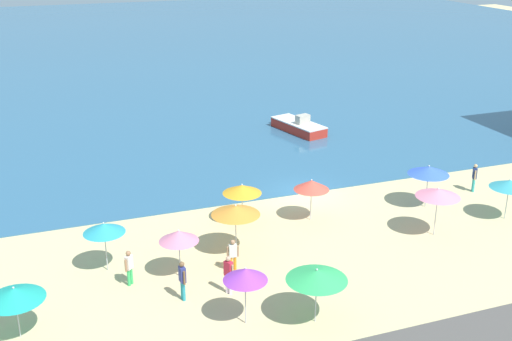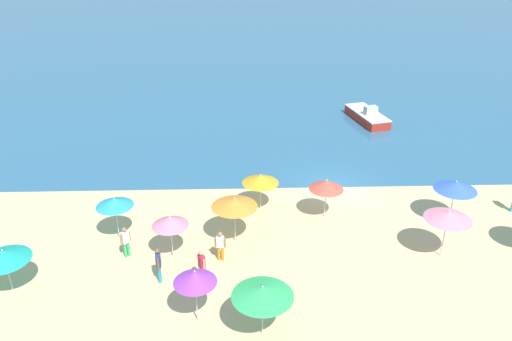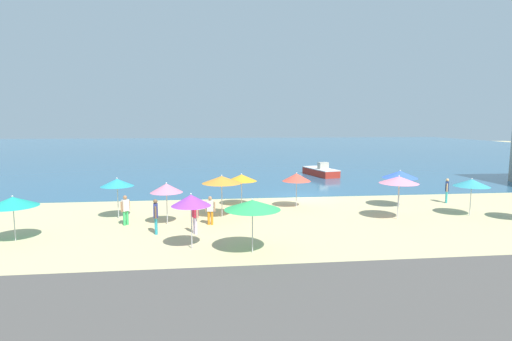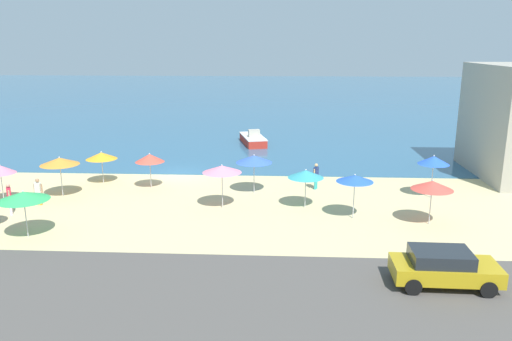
# 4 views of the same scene
# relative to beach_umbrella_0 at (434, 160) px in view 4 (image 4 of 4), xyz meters

# --- Properties ---
(ground_plane) EXTENTS (160.00, 160.00, 0.00)m
(ground_plane) POSITION_rel_beach_umbrella_0_xyz_m (-16.74, 4.58, -2.37)
(ground_plane) COLOR #CEBB85
(sea) EXTENTS (150.00, 110.00, 0.05)m
(sea) POSITION_rel_beach_umbrella_0_xyz_m (-16.74, 59.58, -2.34)
(sea) COLOR #2D5E81
(sea) RESTS_ON ground_plane
(coastal_road) EXTENTS (80.00, 8.00, 0.06)m
(coastal_road) POSITION_rel_beach_umbrella_0_xyz_m (-16.74, -13.42, -2.34)
(coastal_road) COLOR #4E4A46
(coastal_road) RESTS_ON ground_plane
(beach_umbrella_0) EXTENTS (1.89, 1.89, 2.69)m
(beach_umbrella_0) POSITION_rel_beach_umbrella_0_xyz_m (0.00, 0.00, 0.00)
(beach_umbrella_0) COLOR #B2B2B7
(beach_umbrella_0) RESTS_ON ground_plane
(beach_umbrella_1) EXTENTS (2.07, 2.07, 2.31)m
(beach_umbrella_1) POSITION_rel_beach_umbrella_0_xyz_m (-7.86, -2.37, -0.35)
(beach_umbrella_1) COLOR #B2B2B7
(beach_umbrella_1) RESTS_ON ground_plane
(beach_umbrella_2) EXTENTS (2.29, 2.29, 2.49)m
(beach_umbrella_2) POSITION_rel_beach_umbrella_0_xyz_m (-11.00, 0.48, -0.18)
(beach_umbrella_2) COLOR #B2B2B7
(beach_umbrella_2) RESTS_ON ground_plane
(beach_umbrella_3) EXTENTS (2.07, 2.07, 2.22)m
(beach_umbrella_3) POSITION_rel_beach_umbrella_0_xyz_m (-21.41, 2.12, -0.45)
(beach_umbrella_3) COLOR #B2B2B7
(beach_umbrella_3) RESTS_ON ground_plane
(beach_umbrella_6) EXTENTS (2.45, 2.45, 2.40)m
(beach_umbrella_6) POSITION_rel_beach_umbrella_0_xyz_m (-21.71, -7.69, -0.25)
(beach_umbrella_6) COLOR #B2B2B7
(beach_umbrella_6) RESTS_ON ground_plane
(beach_umbrella_7) EXTENTS (2.16, 2.16, 2.44)m
(beach_umbrella_7) POSITION_rel_beach_umbrella_0_xyz_m (-1.42, -4.77, -0.24)
(beach_umbrella_7) COLOR #B2B2B7
(beach_umbrella_7) RESTS_ON ground_plane
(beach_umbrella_8) EXTENTS (1.99, 1.99, 2.50)m
(beach_umbrella_8) POSITION_rel_beach_umbrella_0_xyz_m (-5.32, -4.07, -0.12)
(beach_umbrella_8) COLOR #B2B2B7
(beach_umbrella_8) RESTS_ON ground_plane
(beach_umbrella_9) EXTENTS (1.91, 1.91, 2.36)m
(beach_umbrella_9) POSITION_rel_beach_umbrella_0_xyz_m (-17.85, 1.13, -0.34)
(beach_umbrella_9) COLOR #B2B2B7
(beach_umbrella_9) RESTS_ON ground_plane
(beach_umbrella_10) EXTENTS (2.35, 2.35, 2.56)m
(beach_umbrella_10) POSITION_rel_beach_umbrella_0_xyz_m (-22.84, -1.09, -0.10)
(beach_umbrella_10) COLOR #B2B2B7
(beach_umbrella_10) RESTS_ON ground_plane
(beach_umbrella_11) EXTENTS (1.79, 1.79, 2.36)m
(beach_umbrella_11) POSITION_rel_beach_umbrella_0_xyz_m (-25.91, -2.35, -0.33)
(beach_umbrella_11) COLOR #B2B2B7
(beach_umbrella_11) RESTS_ON ground_plane
(beach_umbrella_13) EXTENTS (2.25, 2.25, 2.60)m
(beach_umbrella_13) POSITION_rel_beach_umbrella_0_xyz_m (-12.64, -2.71, -0.04)
(beach_umbrella_13) COLOR #B2B2B7
(beach_umbrella_13) RESTS_ON ground_plane
(bather_0) EXTENTS (0.37, 0.50, 1.73)m
(bather_0) POSITION_rel_beach_umbrella_0_xyz_m (-7.01, 1.43, -1.40)
(bather_0) COLOR teal
(bather_0) RESTS_ON ground_plane
(bather_1) EXTENTS (0.57, 0.27, 1.61)m
(bather_1) POSITION_rel_beach_umbrella_0_xyz_m (-23.53, -2.72, -1.47)
(bather_1) COLOR orange
(bather_1) RESTS_ON ground_plane
(bather_3) EXTENTS (0.37, 0.51, 1.79)m
(bather_3) POSITION_rel_beach_umbrella_0_xyz_m (-24.31, -4.47, -1.36)
(bather_3) COLOR silver
(bather_3) RESTS_ON ground_plane
(parked_car_0) EXTENTS (4.09, 2.01, 1.46)m
(parked_car_0) POSITION_rel_beach_umbrella_0_xyz_m (-2.88, -11.84, -1.54)
(parked_car_0) COLOR #AB8C16
(parked_car_0) RESTS_ON coastal_road
(skiff_nearshore) EXTENTS (2.96, 5.49, 1.44)m
(skiff_nearshore) POSITION_rel_beach_umbrella_0_xyz_m (-12.00, 16.06, -1.89)
(skiff_nearshore) COLOR red
(skiff_nearshore) RESTS_ON sea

